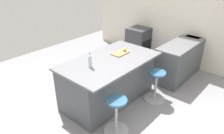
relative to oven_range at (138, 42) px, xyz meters
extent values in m
plane|color=gray|center=(2.46, 1.13, -0.44)|extent=(7.68, 7.68, 0.00)
cube|color=silver|center=(-0.35, 1.13, 0.92)|extent=(0.12, 5.91, 2.71)
cube|color=#4C5156|center=(0.00, 1.58, 0.00)|extent=(2.46, 0.60, 0.87)
cube|color=slate|center=(0.00, 1.58, 0.45)|extent=(2.46, 0.60, 0.03)
cube|color=#38383D|center=(-0.31, 1.58, 0.41)|extent=(0.44, 0.36, 0.12)
cylinder|color=#B7B7BC|center=(-0.31, 1.43, 0.61)|extent=(0.02, 0.02, 0.28)
cube|color=#38383D|center=(0.00, 0.00, 0.00)|extent=(0.60, 0.60, 0.87)
cube|color=black|center=(0.00, 0.30, -0.04)|extent=(0.44, 0.01, 0.32)
cube|color=#4C5156|center=(2.39, 0.92, 0.02)|extent=(1.96, 0.96, 0.90)
cube|color=slate|center=(2.39, 0.97, 0.49)|extent=(2.02, 1.16, 0.04)
cylinder|color=#B7B7BC|center=(1.75, 1.68, -0.42)|extent=(0.44, 0.44, 0.03)
cylinder|color=#B7B7BC|center=(1.75, 1.68, -0.11)|extent=(0.05, 0.05, 0.61)
cylinder|color=#336084|center=(1.75, 1.68, 0.21)|extent=(0.36, 0.36, 0.04)
cylinder|color=#B7B7BC|center=(3.02, 1.68, -0.42)|extent=(0.44, 0.44, 0.03)
cylinder|color=#B7B7BC|center=(3.02, 1.68, -0.11)|extent=(0.05, 0.05, 0.61)
cylinder|color=#336084|center=(3.02, 1.68, 0.21)|extent=(0.36, 0.36, 0.04)
cube|color=olive|center=(2.02, 0.92, 0.52)|extent=(0.36, 0.24, 0.02)
sphere|color=gold|center=(1.89, 0.94, 0.56)|extent=(0.07, 0.07, 0.07)
cylinder|color=silver|center=(2.86, 0.91, 0.62)|extent=(0.06, 0.06, 0.22)
cylinder|color=silver|center=(2.86, 0.91, 0.77)|extent=(0.03, 0.03, 0.08)
cylinder|color=#B7B7BC|center=(2.86, 0.91, 0.81)|extent=(0.03, 0.03, 0.02)
camera|label=1|loc=(5.17, 3.49, 2.23)|focal=33.80mm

